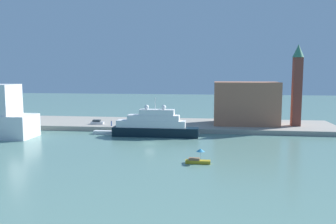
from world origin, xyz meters
name	(u,v)px	position (x,y,z in m)	size (l,w,h in m)	color
ground	(150,144)	(0.00, 0.00, 0.00)	(400.00, 400.00, 0.00)	slate
quay_dock	(165,125)	(0.00, 27.94, 0.70)	(110.00, 23.89, 1.41)	gray
large_yacht	(154,126)	(-0.62, 9.92, 3.10)	(24.50, 4.02, 11.16)	black
small_motorboat	(198,159)	(13.07, -17.86, 0.98)	(5.00, 1.68, 3.05)	#B7991E
work_barge	(105,132)	(-15.87, 11.76, 0.49)	(6.49, 1.91, 0.99)	silver
harbor_building	(246,103)	(26.50, 27.84, 8.27)	(20.31, 12.64, 13.73)	#9E664C
bell_tower	(297,82)	(41.91, 26.27, 15.17)	(3.51, 3.51, 25.42)	brown
parked_car	(97,122)	(-21.50, 21.72, 2.01)	(4.14, 1.68, 1.41)	silver
person_figure	(111,123)	(-15.69, 18.30, 2.24)	(0.36, 0.36, 1.79)	#334C8C
mooring_bollard	(166,126)	(1.97, 17.09, 1.85)	(0.49, 0.49, 0.89)	black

